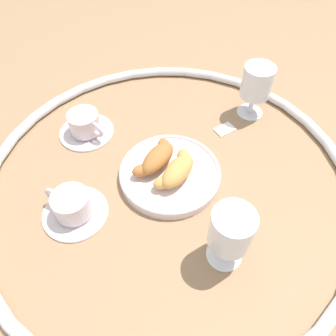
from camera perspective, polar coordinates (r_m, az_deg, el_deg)
The scene contains 10 objects.
ground_plane at distance 0.74m, azimuth 0.03°, elevation -2.27°, with size 2.20×2.20×0.00m, color #997551.
table_chrome_rim at distance 0.73m, azimuth 0.03°, elevation -1.70°, with size 0.82×0.82×0.02m, color silver.
pastry_plate at distance 0.74m, azimuth 0.00°, elevation -0.84°, with size 0.23×0.23×0.02m.
croissant_large at distance 0.71m, azimuth 1.59°, elevation -0.24°, with size 0.13×0.09×0.04m.
croissant_small at distance 0.73m, azimuth -1.96°, elevation 1.74°, with size 0.13×0.09×0.04m.
coffee_cup_near at distance 0.70m, azimuth -16.15°, elevation -6.39°, with size 0.14×0.14×0.06m.
coffee_cup_far at distance 0.85m, azimuth -14.07°, elevation 7.16°, with size 0.14×0.14×0.06m.
juice_glass_left at distance 0.87m, azimuth 15.03°, elevation 13.81°, with size 0.08×0.08×0.14m.
juice_glass_right at distance 0.58m, azimuth 10.76°, elevation -10.78°, with size 0.08×0.08×0.14m.
sugar_packet at distance 0.86m, azimuth 9.77°, elevation 6.66°, with size 0.05×0.03×0.01m, color white.
Camera 1 is at (-0.42, -0.14, 0.59)m, focal length 35.37 mm.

